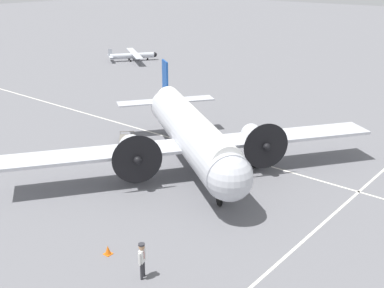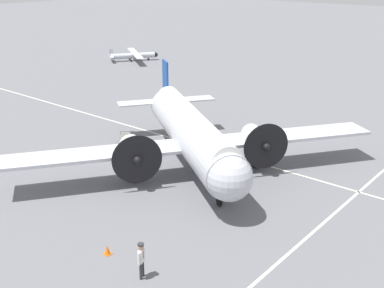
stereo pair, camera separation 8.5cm
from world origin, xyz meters
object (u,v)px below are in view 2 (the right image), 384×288
at_px(suitcase_near_door, 126,142).
at_px(airliner_main, 194,134).
at_px(crew_foreground, 141,257).
at_px(light_aircraft_distant, 134,55).
at_px(baggage_cart, 127,138).
at_px(traffic_cone, 107,250).

bearing_deg(suitcase_near_door, airliner_main, 176.61).
distance_m(airliner_main, crew_foreground, 12.31).
xyz_separation_m(airliner_main, light_aircraft_distant, (32.08, -25.33, -1.77)).
bearing_deg(baggage_cart, traffic_cone, -2.33).
bearing_deg(traffic_cone, crew_foreground, 174.42).
distance_m(airliner_main, suitcase_near_door, 7.52).
height_order(airliner_main, crew_foreground, airliner_main).
distance_m(airliner_main, light_aircraft_distant, 40.92).
xyz_separation_m(airliner_main, baggage_cart, (7.62, -1.01, -2.29)).
distance_m(suitcase_near_door, baggage_cart, 0.77).
xyz_separation_m(crew_foreground, suitcase_near_door, (13.00, -11.14, -0.86)).
bearing_deg(baggage_cart, crew_foreground, 3.18).
relative_size(suitcase_near_door, traffic_cone, 1.06).
relative_size(light_aircraft_distant, traffic_cone, 17.76).
distance_m(baggage_cart, traffic_cone, 15.81).
height_order(airliner_main, baggage_cart, airliner_main).
bearing_deg(airliner_main, suitcase_near_door, -148.72).
distance_m(suitcase_near_door, traffic_cone, 15.05).
xyz_separation_m(baggage_cart, light_aircraft_distant, (24.46, -24.32, 0.52)).
distance_m(crew_foreground, light_aircraft_distant, 52.34).
height_order(airliner_main, traffic_cone, airliner_main).
bearing_deg(airliner_main, light_aircraft_distant, 176.37).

